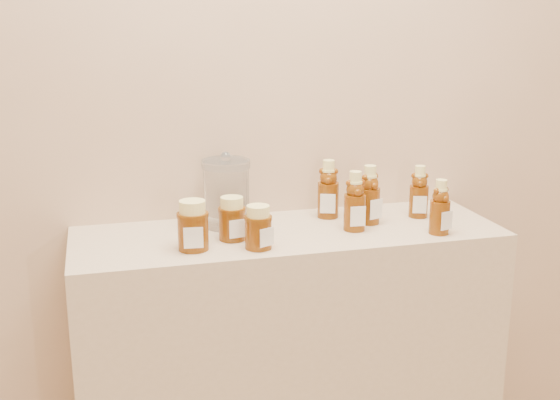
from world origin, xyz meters
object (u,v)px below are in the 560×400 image
object	(u,v)px
display_table	(288,375)
glass_canister	(226,190)
honey_jar_left	(193,225)
bear_bottle_back_left	(328,185)
bear_bottle_front_left	(355,197)

from	to	relation	value
display_table	glass_canister	world-z (taller)	glass_canister
honey_jar_left	bear_bottle_back_left	bearing A→B (deg)	31.26
display_table	glass_canister	bearing A→B (deg)	150.20
bear_bottle_back_left	bear_bottle_front_left	world-z (taller)	bear_bottle_back_left
bear_bottle_back_left	bear_bottle_front_left	bearing A→B (deg)	-57.56
bear_bottle_front_left	honey_jar_left	size ratio (longest dim) A/B	1.46
bear_bottle_back_left	honey_jar_left	world-z (taller)	bear_bottle_back_left
display_table	honey_jar_left	distance (m)	0.59
bear_bottle_back_left	glass_canister	size ratio (longest dim) A/B	0.94
honey_jar_left	glass_canister	xyz separation A→B (m)	(0.12, 0.18, 0.04)
bear_bottle_front_left	display_table	bearing A→B (deg)	171.05
bear_bottle_back_left	bear_bottle_front_left	distance (m)	0.14
display_table	bear_bottle_back_left	bearing A→B (deg)	34.42
honey_jar_left	bear_bottle_front_left	bearing A→B (deg)	13.54
honey_jar_left	glass_canister	size ratio (longest dim) A/B	0.62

